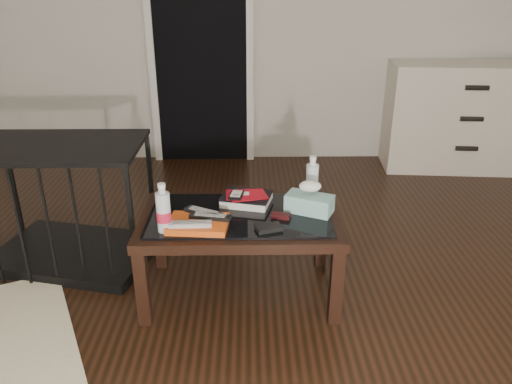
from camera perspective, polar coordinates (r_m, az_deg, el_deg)
The scene contains 17 objects.
ground at distance 2.47m, azimuth -0.86°, elevation -15.68°, with size 5.00×5.00×0.00m, color black.
doorway at distance 4.43m, azimuth -6.38°, elevation 16.44°, with size 0.90×0.08×2.07m.
coffee_table at distance 2.53m, azimuth -1.86°, elevation -3.80°, with size 1.00×0.60×0.46m.
dresser at distance 4.65m, azimuth 22.10°, elevation 7.99°, with size 1.24×0.60×0.90m.
pet_crate at distance 3.11m, azimuth -20.45°, elevation -3.36°, with size 1.01×0.79×0.71m.
magazines at distance 2.39m, azimuth -6.62°, elevation -3.62°, with size 0.28×0.21×0.03m, color #D24E13.
remote_silver at distance 2.33m, azimuth -7.56°, elevation -3.63°, with size 0.20×0.05×0.02m, color #ABABB0.
remote_black_front at distance 2.39m, azimuth -5.25°, elevation -2.78°, with size 0.20×0.05×0.02m, color black.
remote_black_back at distance 2.44m, azimuth -6.00°, elevation -2.27°, with size 0.20×0.05×0.02m, color black.
textbook at distance 2.61m, azimuth -1.09°, elevation -0.80°, with size 0.25×0.20×0.05m, color black.
dvd_mailers at distance 2.60m, azimuth -1.35°, elevation -0.23°, with size 0.19×0.14×0.01m, color #A80B18.
ipod at distance 2.57m, azimuth -2.26°, elevation -0.32°, with size 0.06×0.10×0.02m, color black.
flip_phone at distance 2.46m, azimuth 2.87°, elevation -2.74°, with size 0.09×0.05×0.02m, color black.
wallet at distance 2.34m, azimuth 1.47°, elevation -4.13°, with size 0.12×0.07×0.02m, color black.
water_bottle_left at distance 2.33m, azimuth -10.56°, elevation -1.76°, with size 0.07×0.07×0.24m, color silver.
water_bottle_right at distance 2.64m, azimuth 6.43°, elevation 1.65°, with size 0.07×0.07×0.24m, color white.
tissue_box at distance 2.52m, azimuth 6.12°, elevation -1.32°, with size 0.23×0.12×0.09m, color teal.
Camera 1 is at (0.01, -1.91, 1.56)m, focal length 35.00 mm.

